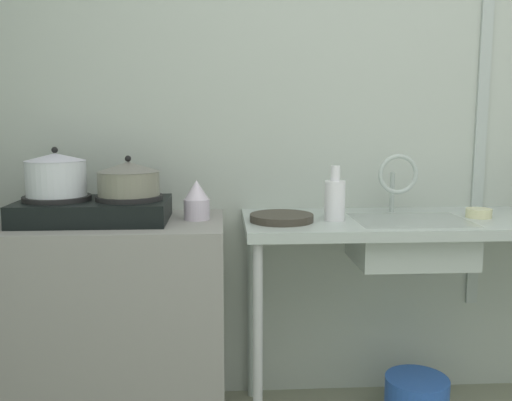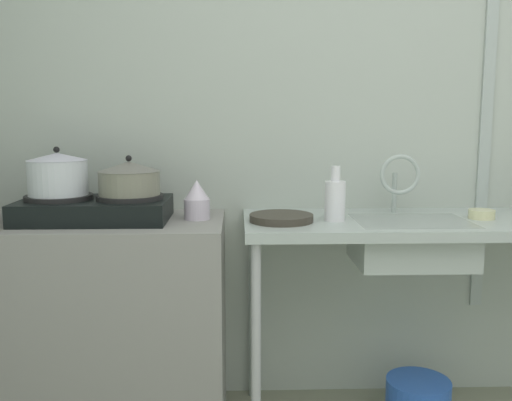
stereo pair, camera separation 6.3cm
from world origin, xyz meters
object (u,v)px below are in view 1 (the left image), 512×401
at_px(stove, 94,209).
at_px(pot_on_right_burner, 129,178).
at_px(bucket_on_floor, 416,399).
at_px(percolator, 197,200).
at_px(small_bowl_on_drainboard, 479,213).
at_px(bottle_by_sink, 335,199).
at_px(faucet, 399,176).
at_px(sink_basin, 410,241).
at_px(frying_pan, 282,218).
at_px(pot_on_left_burner, 56,174).

distance_m(stove, pot_on_right_burner, 0.18).
bearing_deg(bucket_on_floor, percolator, 177.30).
bearing_deg(small_bowl_on_drainboard, pot_on_right_burner, 179.84).
bearing_deg(bucket_on_floor, pot_on_right_burner, 178.84).
distance_m(percolator, small_bowl_on_drainboard, 1.14).
bearing_deg(small_bowl_on_drainboard, stove, 179.85).
bearing_deg(bottle_by_sink, faucet, 22.80).
relative_size(stove, sink_basin, 1.29).
bearing_deg(frying_pan, percolator, 169.48).
bearing_deg(sink_basin, pot_on_left_burner, 178.30).
xyz_separation_m(small_bowl_on_drainboard, bottle_by_sink, (-0.59, -0.03, 0.07)).
xyz_separation_m(pot_on_right_burner, faucet, (1.09, 0.09, -0.01)).
height_order(pot_on_left_burner, small_bowl_on_drainboard, pot_on_left_burner).
height_order(pot_on_right_burner, bucket_on_floor, pot_on_right_burner).
xyz_separation_m(bottle_by_sink, bucket_on_floor, (0.36, 0.01, -0.85)).
relative_size(pot_on_right_burner, sink_basin, 0.54).
bearing_deg(pot_on_right_burner, faucet, 4.79).
height_order(pot_on_left_burner, bottle_by_sink, pot_on_left_burner).
distance_m(stove, small_bowl_on_drainboard, 1.53).
bearing_deg(percolator, bucket_on_floor, -2.70).
xyz_separation_m(pot_on_right_burner, bottle_by_sink, (0.80, -0.03, -0.08)).
height_order(faucet, small_bowl_on_drainboard, faucet).
distance_m(pot_on_left_burner, bucket_on_floor, 1.72).
bearing_deg(sink_basin, frying_pan, -179.85).
xyz_separation_m(pot_on_left_burner, bottle_by_sink, (1.07, -0.03, -0.10)).
height_order(stove, frying_pan, stove).
distance_m(pot_on_right_burner, bottle_by_sink, 0.80).
bearing_deg(small_bowl_on_drainboard, sink_basin, -172.80).
relative_size(stove, frying_pan, 2.31).
relative_size(stove, faucet, 2.27).
distance_m(pot_on_right_burner, sink_basin, 1.13).
xyz_separation_m(pot_on_left_burner, sink_basin, (1.37, -0.04, -0.27)).
bearing_deg(percolator, sink_basin, -4.08).
relative_size(sink_basin, bottle_by_sink, 2.06).
xyz_separation_m(stove, bottle_by_sink, (0.94, -0.03, 0.04)).
relative_size(percolator, frying_pan, 0.63).
distance_m(sink_basin, small_bowl_on_drainboard, 0.31).
distance_m(stove, faucet, 1.23).
bearing_deg(sink_basin, percolator, 175.92).
height_order(percolator, small_bowl_on_drainboard, percolator).
bearing_deg(bottle_by_sink, pot_on_right_burner, 177.82).
relative_size(bottle_by_sink, bucket_on_floor, 0.81).
relative_size(stove, pot_on_right_burner, 2.38).
xyz_separation_m(pot_on_left_burner, frying_pan, (0.86, -0.04, -0.17)).
relative_size(frying_pan, bottle_by_sink, 1.15).
bearing_deg(bucket_on_floor, stove, 178.97).
bearing_deg(stove, bucket_on_floor, -1.03).
height_order(small_bowl_on_drainboard, bucket_on_floor, small_bowl_on_drainboard).
relative_size(percolator, small_bowl_on_drainboard, 1.53).
height_order(frying_pan, small_bowl_on_drainboard, small_bowl_on_drainboard).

